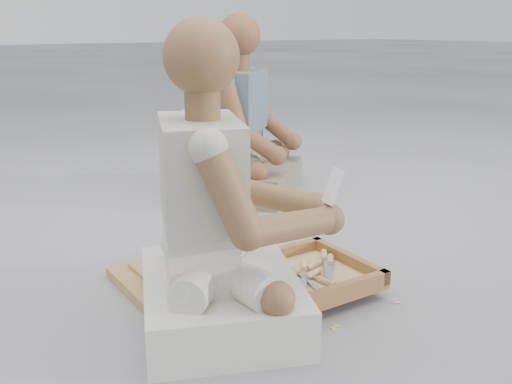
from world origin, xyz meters
TOP-DOWN VIEW (x-y plane):
  - ground at (0.00, 0.00)m, footprint 60.00×60.00m
  - carved_panel at (-0.25, 0.18)m, footprint 0.58×0.39m
  - tool_tray at (-0.05, -0.12)m, footprint 0.47×0.38m
  - chisel_0 at (0.00, -0.19)m, footprint 0.06×0.22m
  - chisel_1 at (-0.01, -0.15)m, footprint 0.22×0.08m
  - chisel_2 at (0.11, -0.11)m, footprint 0.16×0.18m
  - chisel_3 at (0.03, -0.09)m, footprint 0.22×0.07m
  - chisel_4 at (-0.09, -0.23)m, footprint 0.06×0.22m
  - chisel_5 at (-0.07, -0.07)m, footprint 0.21×0.09m
  - chisel_6 at (0.11, -0.07)m, footprint 0.14×0.19m
  - chisel_7 at (0.01, -0.08)m, footprint 0.15×0.19m
  - chisel_8 at (-0.02, -0.09)m, footprint 0.06×0.22m
  - wood_chip_0 at (-0.35, -0.28)m, footprint 0.02×0.02m
  - wood_chip_1 at (-0.09, -0.36)m, footprint 0.02×0.02m
  - wood_chip_2 at (-0.01, 0.26)m, footprint 0.02×0.02m
  - wood_chip_3 at (0.13, -0.14)m, footprint 0.02×0.02m
  - wood_chip_4 at (0.19, -0.35)m, footprint 0.02×0.02m
  - wood_chip_5 at (0.05, 0.08)m, footprint 0.02×0.02m
  - wood_chip_6 at (-0.07, -0.36)m, footprint 0.02×0.02m
  - wood_chip_7 at (0.08, 0.24)m, footprint 0.02×0.02m
  - wood_chip_8 at (0.26, 0.25)m, footprint 0.02×0.02m
  - wood_chip_9 at (0.16, 0.08)m, footprint 0.02×0.02m
  - craftsman at (-0.35, -0.13)m, footprint 0.68×0.70m
  - companion at (0.46, 1.01)m, footprint 0.76×0.75m
  - mobile_phone at (-0.06, -0.30)m, footprint 0.06×0.05m

SIDE VIEW (x-z plane):
  - ground at x=0.00m, z-range 0.00..0.00m
  - wood_chip_0 at x=-0.35m, z-range 0.00..0.00m
  - wood_chip_1 at x=-0.09m, z-range 0.00..0.00m
  - wood_chip_2 at x=-0.01m, z-range 0.00..0.00m
  - wood_chip_3 at x=0.13m, z-range 0.00..0.00m
  - wood_chip_4 at x=0.19m, z-range 0.00..0.00m
  - wood_chip_5 at x=0.05m, z-range 0.00..0.00m
  - wood_chip_6 at x=-0.07m, z-range 0.00..0.00m
  - wood_chip_7 at x=0.08m, z-range 0.00..0.00m
  - wood_chip_8 at x=0.26m, z-range 0.00..0.00m
  - wood_chip_9 at x=0.16m, z-range 0.00..0.00m
  - carved_panel at x=-0.25m, z-range 0.00..0.04m
  - tool_tray at x=-0.05m, z-range 0.03..0.09m
  - chisel_3 at x=0.03m, z-range 0.06..0.08m
  - chisel_7 at x=0.01m, z-range 0.06..0.08m
  - chisel_8 at x=-0.02m, z-range 0.06..0.08m
  - chisel_0 at x=0.00m, z-range 0.06..0.08m
  - chisel_4 at x=-0.09m, z-range 0.06..0.08m
  - chisel_1 at x=-0.01m, z-range 0.06..0.08m
  - chisel_5 at x=-0.07m, z-range 0.06..0.09m
  - chisel_2 at x=0.11m, z-range 0.07..0.09m
  - chisel_6 at x=0.11m, z-range 0.07..0.09m
  - craftsman at x=-0.35m, z-range -0.14..0.75m
  - companion at x=0.46m, z-range -0.16..0.78m
  - mobile_phone at x=-0.06m, z-range 0.37..0.48m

